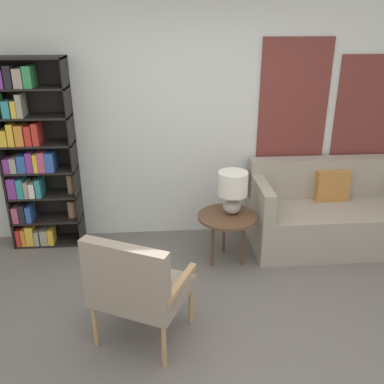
{
  "coord_description": "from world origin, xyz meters",
  "views": [
    {
      "loc": [
        -0.42,
        -2.52,
        2.39
      ],
      "look_at": [
        -0.14,
        1.03,
        0.9
      ],
      "focal_mm": 40.0,
      "sensor_mm": 36.0,
      "label": 1
    }
  ],
  "objects_px": {
    "side_table": "(227,220)",
    "bookshelf": "(33,160)",
    "couch": "(333,214)",
    "armchair": "(135,284)",
    "table_lamp": "(233,188)"
  },
  "relations": [
    {
      "from": "bookshelf",
      "to": "side_table",
      "type": "xyz_separation_m",
      "value": [
        1.98,
        -0.55,
        -0.5
      ]
    },
    {
      "from": "table_lamp",
      "to": "armchair",
      "type": "bearing_deg",
      "value": -127.57
    },
    {
      "from": "armchair",
      "to": "side_table",
      "type": "xyz_separation_m",
      "value": [
        0.87,
        1.14,
        -0.07
      ]
    },
    {
      "from": "armchair",
      "to": "side_table",
      "type": "relative_size",
      "value": 1.57
    },
    {
      "from": "side_table",
      "to": "bookshelf",
      "type": "bearing_deg",
      "value": 164.53
    },
    {
      "from": "armchair",
      "to": "couch",
      "type": "bearing_deg",
      "value": 34.63
    },
    {
      "from": "bookshelf",
      "to": "couch",
      "type": "distance_m",
      "value": 3.28
    },
    {
      "from": "couch",
      "to": "table_lamp",
      "type": "distance_m",
      "value": 1.28
    },
    {
      "from": "armchair",
      "to": "table_lamp",
      "type": "distance_m",
      "value": 1.53
    },
    {
      "from": "side_table",
      "to": "table_lamp",
      "type": "bearing_deg",
      "value": 44.06
    },
    {
      "from": "bookshelf",
      "to": "couch",
      "type": "relative_size",
      "value": 1.13
    },
    {
      "from": "couch",
      "to": "armchair",
      "type": "bearing_deg",
      "value": -145.37
    },
    {
      "from": "side_table",
      "to": "table_lamp",
      "type": "height_order",
      "value": "table_lamp"
    },
    {
      "from": "bookshelf",
      "to": "side_table",
      "type": "height_order",
      "value": "bookshelf"
    },
    {
      "from": "bookshelf",
      "to": "armchair",
      "type": "bearing_deg",
      "value": -56.66
    }
  ]
}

